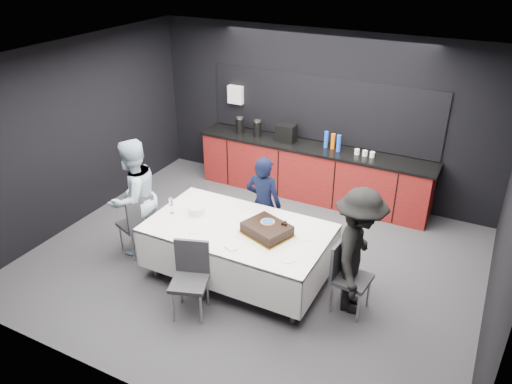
{
  "coord_description": "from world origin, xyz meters",
  "views": [
    {
      "loc": [
        2.69,
        -5.13,
        4.12
      ],
      "look_at": [
        0.0,
        0.1,
        1.05
      ],
      "focal_mm": 35.0,
      "sensor_mm": 36.0,
      "label": 1
    }
  ],
  "objects_px": {
    "champagne_flute": "(171,203)",
    "person_center": "(263,204)",
    "person_right": "(358,252)",
    "chair_near": "(191,273)",
    "party_table": "(238,236)",
    "person_left": "(134,198)",
    "chair_right": "(346,271)",
    "cake_assembly": "(267,229)",
    "plate_stack": "(197,210)",
    "chair_left": "(138,221)"
  },
  "relations": [
    {
      "from": "chair_left",
      "to": "person_right",
      "type": "relative_size",
      "value": 0.57
    },
    {
      "from": "chair_right",
      "to": "person_right",
      "type": "xyz_separation_m",
      "value": [
        0.1,
        0.06,
        0.27
      ]
    },
    {
      "from": "chair_left",
      "to": "person_left",
      "type": "xyz_separation_m",
      "value": [
        -0.1,
        0.08,
        0.31
      ]
    },
    {
      "from": "person_center",
      "to": "cake_assembly",
      "type": "bearing_deg",
      "value": 116.57
    },
    {
      "from": "plate_stack",
      "to": "champagne_flute",
      "type": "height_order",
      "value": "champagne_flute"
    },
    {
      "from": "plate_stack",
      "to": "champagne_flute",
      "type": "distance_m",
      "value": 0.35
    },
    {
      "from": "cake_assembly",
      "to": "chair_left",
      "type": "xyz_separation_m",
      "value": [
        -1.92,
        -0.17,
        -0.32
      ]
    },
    {
      "from": "party_table",
      "to": "chair_near",
      "type": "height_order",
      "value": "chair_near"
    },
    {
      "from": "chair_near",
      "to": "cake_assembly",
      "type": "bearing_deg",
      "value": 54.41
    },
    {
      "from": "cake_assembly",
      "to": "person_right",
      "type": "height_order",
      "value": "person_right"
    },
    {
      "from": "person_center",
      "to": "person_left",
      "type": "xyz_separation_m",
      "value": [
        -1.59,
        -0.85,
        0.12
      ]
    },
    {
      "from": "party_table",
      "to": "person_left",
      "type": "distance_m",
      "value": 1.63
    },
    {
      "from": "champagne_flute",
      "to": "person_center",
      "type": "bearing_deg",
      "value": 42.53
    },
    {
      "from": "party_table",
      "to": "plate_stack",
      "type": "bearing_deg",
      "value": 175.74
    },
    {
      "from": "champagne_flute",
      "to": "person_left",
      "type": "height_order",
      "value": "person_left"
    },
    {
      "from": "person_right",
      "to": "chair_near",
      "type": "bearing_deg",
      "value": 109.44
    },
    {
      "from": "champagne_flute",
      "to": "person_right",
      "type": "height_order",
      "value": "person_right"
    },
    {
      "from": "cake_assembly",
      "to": "plate_stack",
      "type": "bearing_deg",
      "value": 177.99
    },
    {
      "from": "party_table",
      "to": "chair_near",
      "type": "xyz_separation_m",
      "value": [
        -0.19,
        -0.82,
        -0.11
      ]
    },
    {
      "from": "chair_left",
      "to": "person_left",
      "type": "relative_size",
      "value": 0.55
    },
    {
      "from": "plate_stack",
      "to": "chair_right",
      "type": "height_order",
      "value": "chair_right"
    },
    {
      "from": "chair_left",
      "to": "person_right",
      "type": "distance_m",
      "value": 3.07
    },
    {
      "from": "champagne_flute",
      "to": "person_right",
      "type": "bearing_deg",
      "value": 4.71
    },
    {
      "from": "champagne_flute",
      "to": "chair_left",
      "type": "relative_size",
      "value": 0.24
    },
    {
      "from": "party_table",
      "to": "cake_assembly",
      "type": "height_order",
      "value": "cake_assembly"
    },
    {
      "from": "plate_stack",
      "to": "person_left",
      "type": "bearing_deg",
      "value": -172.16
    },
    {
      "from": "party_table",
      "to": "person_left",
      "type": "xyz_separation_m",
      "value": [
        -1.61,
        -0.08,
        0.21
      ]
    },
    {
      "from": "plate_stack",
      "to": "person_center",
      "type": "xyz_separation_m",
      "value": [
        0.64,
        0.72,
        -0.1
      ]
    },
    {
      "from": "champagne_flute",
      "to": "chair_right",
      "type": "height_order",
      "value": "champagne_flute"
    },
    {
      "from": "chair_left",
      "to": "person_center",
      "type": "distance_m",
      "value": 1.77
    },
    {
      "from": "champagne_flute",
      "to": "person_center",
      "type": "relative_size",
      "value": 0.15
    },
    {
      "from": "chair_left",
      "to": "person_left",
      "type": "distance_m",
      "value": 0.34
    },
    {
      "from": "plate_stack",
      "to": "champagne_flute",
      "type": "xyz_separation_m",
      "value": [
        -0.3,
        -0.15,
        0.11
      ]
    },
    {
      "from": "person_left",
      "to": "party_table",
      "type": "bearing_deg",
      "value": 100.53
    },
    {
      "from": "plate_stack",
      "to": "person_right",
      "type": "xyz_separation_m",
      "value": [
        2.19,
        0.06,
        -0.02
      ]
    },
    {
      "from": "champagne_flute",
      "to": "chair_near",
      "type": "bearing_deg",
      "value": -43.37
    },
    {
      "from": "champagne_flute",
      "to": "person_right",
      "type": "distance_m",
      "value": 2.51
    },
    {
      "from": "chair_right",
      "to": "chair_left",
      "type": "bearing_deg",
      "value": -175.9
    },
    {
      "from": "party_table",
      "to": "champagne_flute",
      "type": "distance_m",
      "value": 1.01
    },
    {
      "from": "chair_near",
      "to": "person_center",
      "type": "relative_size",
      "value": 0.64
    },
    {
      "from": "cake_assembly",
      "to": "chair_near",
      "type": "bearing_deg",
      "value": -125.59
    },
    {
      "from": "chair_right",
      "to": "chair_near",
      "type": "distance_m",
      "value": 1.85
    },
    {
      "from": "party_table",
      "to": "champagne_flute",
      "type": "xyz_separation_m",
      "value": [
        -0.96,
        -0.1,
        0.3
      ]
    },
    {
      "from": "cake_assembly",
      "to": "chair_right",
      "type": "bearing_deg",
      "value": 2.11
    },
    {
      "from": "chair_right",
      "to": "person_center",
      "type": "distance_m",
      "value": 1.63
    },
    {
      "from": "chair_right",
      "to": "person_right",
      "type": "height_order",
      "value": "person_right"
    },
    {
      "from": "plate_stack",
      "to": "person_left",
      "type": "distance_m",
      "value": 0.96
    },
    {
      "from": "champagne_flute",
      "to": "chair_left",
      "type": "bearing_deg",
      "value": -173.39
    },
    {
      "from": "chair_right",
      "to": "person_right",
      "type": "relative_size",
      "value": 0.57
    },
    {
      "from": "plate_stack",
      "to": "person_right",
      "type": "distance_m",
      "value": 2.19
    }
  ]
}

